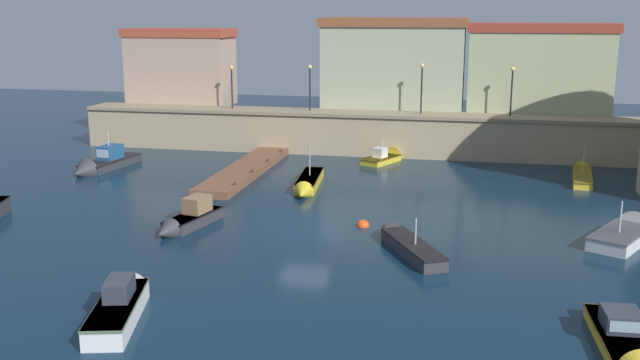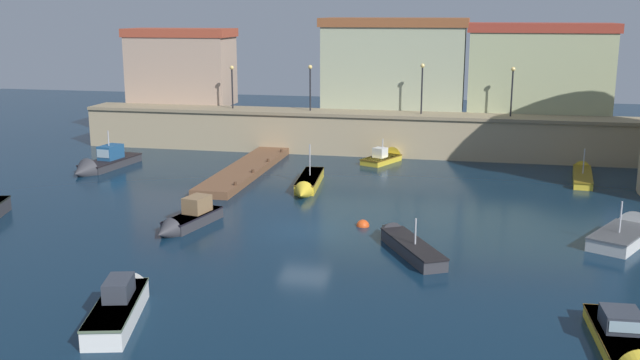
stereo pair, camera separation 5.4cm
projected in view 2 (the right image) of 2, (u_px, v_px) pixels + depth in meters
name	position (u px, v px, depth m)	size (l,w,h in m)	color
ground_plane	(304.00, 230.00, 36.83)	(116.41, 116.41, 0.00)	#0C2338
quay_wall	(366.00, 133.00, 56.35)	(45.31, 3.27, 3.24)	tan
old_town_backdrop	(389.00, 66.00, 58.81)	(39.43, 6.16, 7.32)	tan
pier_dock	(246.00, 170.00, 49.75)	(2.40, 14.51, 0.70)	brown
quay_lamp_0	(232.00, 80.00, 57.66)	(0.32, 0.32, 3.40)	black
quay_lamp_1	(310.00, 80.00, 56.35)	(0.32, 0.32, 3.55)	black
quay_lamp_2	(422.00, 81.00, 54.57)	(0.32, 0.32, 3.78)	black
quay_lamp_3	(512.00, 84.00, 53.26)	(0.32, 0.32, 3.63)	black
moored_boat_1	(582.00, 173.00, 48.52)	(1.89, 7.14, 2.43)	gold
moored_boat_2	(102.00, 164.00, 50.78)	(2.58, 6.82, 3.17)	#333338
moored_boat_3	(387.00, 157.00, 53.75)	(3.14, 4.49, 2.26)	gold
moored_boat_4	(405.00, 242.00, 33.90)	(4.04, 6.21, 2.06)	#333338
moored_boat_6	(627.00, 233.00, 35.24)	(4.08, 5.47, 2.74)	silver
moored_boat_7	(308.00, 184.00, 45.33)	(1.80, 6.85, 2.90)	gold
moored_boat_8	(187.00, 219.00, 37.16)	(2.25, 5.09, 1.73)	#333338
moored_boat_9	(122.00, 301.00, 26.65)	(2.85, 6.24, 1.74)	white
moored_boat_10	(631.00, 352.00, 23.03)	(1.92, 6.13, 1.62)	gold
mooring_buoy_0	(363.00, 226.00, 37.58)	(0.67, 0.67, 0.67)	#EA4C19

